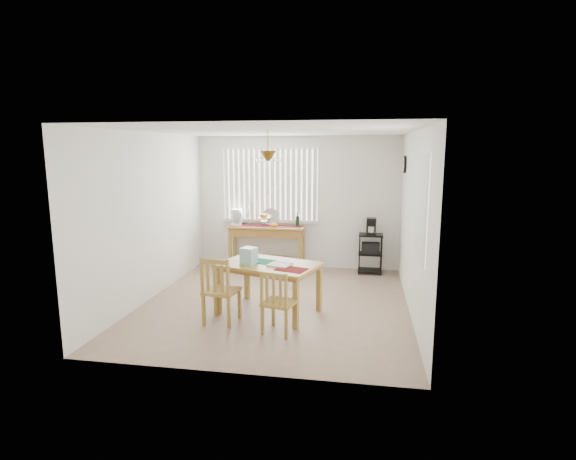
% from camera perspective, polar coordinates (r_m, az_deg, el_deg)
% --- Properties ---
extents(ground, '(4.00, 4.50, 0.01)m').
position_cam_1_polar(ground, '(7.03, -1.58, -9.26)').
color(ground, '#A1826D').
extents(room_shell, '(4.20, 4.70, 2.70)m').
position_cam_1_polar(room_shell, '(6.67, -1.60, 4.65)').
color(room_shell, white).
rests_on(room_shell, ground).
extents(sideboard, '(1.50, 0.42, 0.85)m').
position_cam_1_polar(sideboard, '(8.88, -2.69, -0.86)').
color(sideboard, '#AB8839').
rests_on(sideboard, ground).
extents(sideboard_items, '(1.43, 0.35, 0.65)m').
position_cam_1_polar(sideboard_items, '(8.90, -4.31, 1.40)').
color(sideboard_items, maroon).
rests_on(sideboard_items, sideboard).
extents(wire_cart, '(0.45, 0.36, 0.76)m').
position_cam_1_polar(wire_cart, '(8.69, 10.42, -2.49)').
color(wire_cart, black).
rests_on(wire_cart, ground).
extents(cart_items, '(0.18, 0.21, 0.31)m').
position_cam_1_polar(cart_items, '(8.61, 10.51, 0.42)').
color(cart_items, black).
rests_on(cart_items, wire_cart).
extents(dining_table, '(1.57, 1.25, 0.73)m').
position_cam_1_polar(dining_table, '(6.45, -2.44, -4.98)').
color(dining_table, '#AB8839').
rests_on(dining_table, ground).
extents(table_items, '(1.02, 0.78, 0.23)m').
position_cam_1_polar(table_items, '(6.38, -4.02, -3.59)').
color(table_items, '#126547').
rests_on(table_items, dining_table).
extents(chair_left, '(0.47, 0.47, 0.93)m').
position_cam_1_polar(chair_left, '(6.18, -8.62, -7.63)').
color(chair_left, '#AB8839').
rests_on(chair_left, ground).
extents(chair_right, '(0.47, 0.47, 0.84)m').
position_cam_1_polar(chair_right, '(5.79, -1.24, -9.21)').
color(chair_right, '#AB8839').
rests_on(chair_right, ground).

